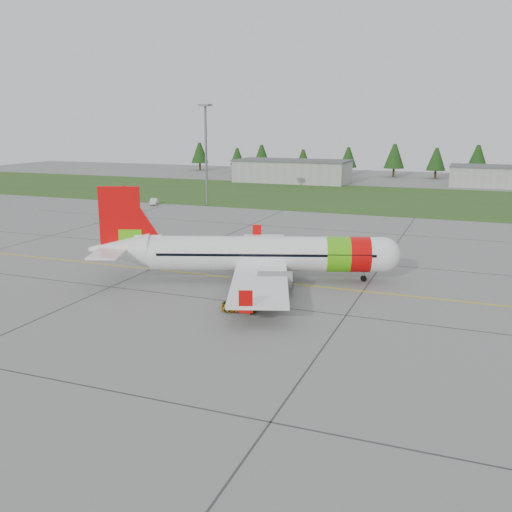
% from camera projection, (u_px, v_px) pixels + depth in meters
% --- Properties ---
extents(ground, '(320.00, 320.00, 0.00)m').
position_uv_depth(ground, '(243.00, 303.00, 54.42)').
color(ground, gray).
rests_on(ground, ground).
extents(aircraft, '(32.54, 30.88, 10.22)m').
position_uv_depth(aircraft, '(258.00, 254.00, 61.55)').
color(aircraft, white).
rests_on(aircraft, ground).
extents(follow_me_car, '(1.37, 1.53, 3.29)m').
position_uv_depth(follow_me_car, '(240.00, 294.00, 51.51)').
color(follow_me_car, '#FDB80E').
rests_on(follow_me_car, ground).
extents(service_van, '(1.78, 1.74, 3.99)m').
position_uv_depth(service_van, '(154.00, 195.00, 119.03)').
color(service_van, silver).
rests_on(service_van, ground).
extents(grass_strip, '(320.00, 50.00, 0.03)m').
position_uv_depth(grass_strip, '(381.00, 199.00, 128.86)').
color(grass_strip, '#30561E').
rests_on(grass_strip, ground).
extents(taxi_guideline, '(120.00, 0.25, 0.02)m').
position_uv_depth(taxi_guideline, '(271.00, 282.00, 61.68)').
color(taxi_guideline, gold).
rests_on(taxi_guideline, ground).
extents(hangar_west, '(32.00, 14.00, 6.00)m').
position_uv_depth(hangar_west, '(292.00, 172.00, 164.14)').
color(hangar_west, '#A8A8A3').
rests_on(hangar_west, ground).
extents(hangar_east, '(24.00, 12.00, 5.20)m').
position_uv_depth(hangar_east, '(498.00, 177.00, 152.16)').
color(hangar_east, '#A8A8A3').
rests_on(hangar_east, ground).
extents(floodlight_mast, '(0.50, 0.50, 20.00)m').
position_uv_depth(floodlight_mast, '(206.00, 157.00, 116.04)').
color(floodlight_mast, slate).
rests_on(floodlight_mast, ground).
extents(treeline, '(160.00, 8.00, 10.00)m').
position_uv_depth(treeline, '(411.00, 161.00, 178.56)').
color(treeline, '#1C3F14').
rests_on(treeline, ground).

